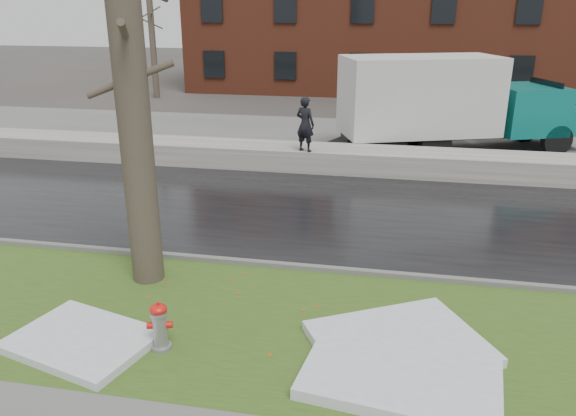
% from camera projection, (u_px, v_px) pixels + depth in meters
% --- Properties ---
extents(ground, '(120.00, 120.00, 0.00)m').
position_uv_depth(ground, '(278.00, 292.00, 10.86)').
color(ground, '#47423D').
rests_on(ground, ground).
extents(verge, '(60.00, 4.50, 0.04)m').
position_uv_depth(verge, '(263.00, 325.00, 9.70)').
color(verge, '#2E4A18').
rests_on(verge, ground).
extents(road, '(60.00, 7.00, 0.03)m').
position_uv_depth(road, '(313.00, 212.00, 15.01)').
color(road, black).
rests_on(road, ground).
extents(parking_lot, '(60.00, 9.00, 0.03)m').
position_uv_depth(parking_lot, '(344.00, 140.00, 22.84)').
color(parking_lot, slate).
rests_on(parking_lot, ground).
extents(curb, '(60.00, 0.15, 0.14)m').
position_uv_depth(curb, '(288.00, 266.00, 11.76)').
color(curb, slate).
rests_on(curb, ground).
extents(snowbank, '(60.00, 1.60, 0.75)m').
position_uv_depth(snowbank, '(332.00, 159.00, 18.76)').
color(snowbank, '#B7B1A7').
rests_on(snowbank, ground).
extents(brick_building, '(26.00, 12.00, 10.00)m').
position_uv_depth(brick_building, '(403.00, 8.00, 36.46)').
color(brick_building, brown).
rests_on(brick_building, ground).
extents(bg_tree_left, '(1.40, 1.62, 6.50)m').
position_uv_depth(bg_tree_left, '(152.00, 39.00, 32.15)').
color(bg_tree_left, brown).
rests_on(bg_tree_left, ground).
extents(bg_tree_center, '(1.40, 1.62, 6.50)m').
position_uv_depth(bg_tree_center, '(270.00, 37.00, 34.77)').
color(bg_tree_center, brown).
rests_on(bg_tree_center, ground).
extents(fire_hydrant, '(0.41, 0.38, 0.83)m').
position_uv_depth(fire_hydrant, '(160.00, 324.00, 8.87)').
color(fire_hydrant, gray).
rests_on(fire_hydrant, verge).
extents(tree, '(1.56, 1.81, 7.68)m').
position_uv_depth(tree, '(131.00, 84.00, 10.02)').
color(tree, brown).
rests_on(tree, verge).
extents(box_truck, '(10.49, 5.35, 3.52)m').
position_uv_depth(box_truck, '(448.00, 102.00, 20.50)').
color(box_truck, black).
rests_on(box_truck, ground).
extents(worker, '(0.76, 0.64, 1.77)m').
position_uv_depth(worker, '(305.00, 124.00, 17.92)').
color(worker, black).
rests_on(worker, snowbank).
extents(snow_patch_near, '(3.24, 3.01, 0.16)m').
position_uv_depth(snow_patch_near, '(399.00, 343.00, 9.01)').
color(snow_patch_near, silver).
rests_on(snow_patch_near, verge).
extents(snow_patch_far, '(2.55, 2.13, 0.14)m').
position_uv_depth(snow_patch_far, '(82.00, 340.00, 9.10)').
color(snow_patch_far, silver).
rests_on(snow_patch_far, verge).
extents(snow_patch_side, '(3.03, 2.18, 0.18)m').
position_uv_depth(snow_patch_side, '(401.00, 377.00, 8.18)').
color(snow_patch_side, silver).
rests_on(snow_patch_side, verge).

